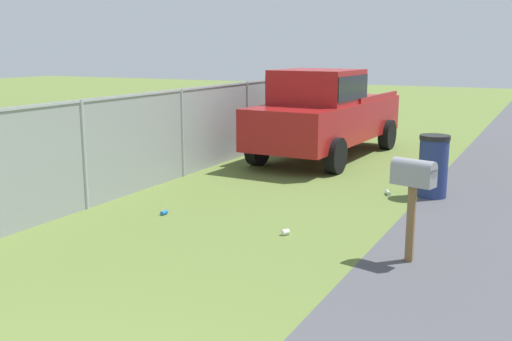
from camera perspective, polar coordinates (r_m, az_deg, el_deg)
mailbox at (r=7.36m, az=14.82°, el=-0.89°), size 0.32×0.55×1.28m
pickup_truck at (r=14.13m, az=6.61°, el=5.64°), size 5.42×2.32×2.09m
trash_bin at (r=10.81m, az=16.62°, el=0.41°), size 0.52×0.52×1.10m
fence_section at (r=13.26m, az=-3.70°, el=4.67°), size 19.77×0.07×1.78m
litter_bottle_midfield_a at (r=10.88m, az=12.51°, el=-2.09°), size 0.23×0.15×0.07m
litter_cup_midfield_b at (r=8.38m, az=2.83°, el=-5.92°), size 0.13×0.12×0.08m
litter_can_far_scatter at (r=9.47m, az=-8.80°, el=-4.01°), size 0.12×0.07×0.07m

